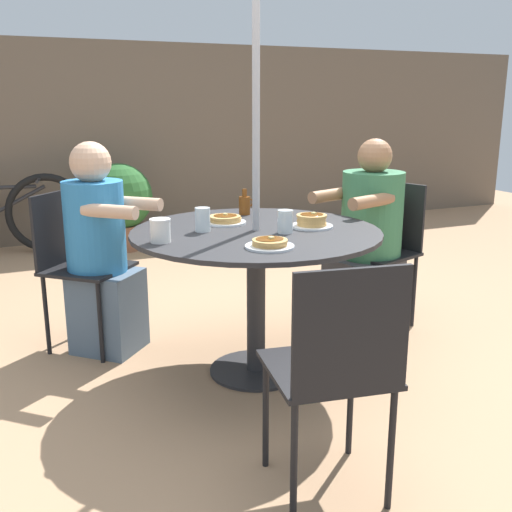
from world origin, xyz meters
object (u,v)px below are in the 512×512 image
Objects in this scene: patio_chair_south at (385,243)px; bicycle at (1,214)px; pancake_plate_a at (270,244)px; potted_shrub at (119,202)px; pancake_plate_c at (225,220)px; drinking_glass_a at (285,222)px; syrup_bottle at (245,205)px; diner_south at (368,246)px; diner_north at (101,257)px; pancake_plate_b at (312,222)px; patio_table at (256,255)px; patio_chair_north at (76,258)px; coffee_cup at (160,231)px; patio_chair_east at (336,365)px; drinking_glass_b at (203,220)px.

patio_chair_south is 3.52m from bicycle.
patio_chair_south is at bearing 32.24° from pancake_plate_a.
pancake_plate_c is at bearing -89.47° from potted_shrub.
patio_chair_south is at bearing 26.48° from drinking_glass_a.
potted_shrub is (-0.21, 2.52, -0.36)m from syrup_bottle.
drinking_glass_a is at bearing 98.02° from patio_chair_south.
drinking_glass_a is (-0.74, -0.40, 0.28)m from diner_south.
diner_north is at bearing 164.77° from syrup_bottle.
pancake_plate_b is (0.93, -0.66, 0.24)m from diner_north.
pancake_plate_a is 3.66m from bicycle.
syrup_bottle reaches higher than bicycle.
syrup_bottle is (0.76, -0.21, 0.27)m from diner_north.
pancake_plate_c is (-0.36, 0.26, -0.01)m from pancake_plate_b.
diner_north is at bearing 137.09° from patio_table.
diner_south is at bearing 117.77° from patio_chair_north.
pancake_plate_c is 0.14× the size of bicycle.
pancake_plate_a is (-0.09, -0.36, 0.14)m from patio_table.
syrup_bottle is 1.33× the size of coffee_cup.
patio_chair_south is 1.12m from pancake_plate_c.
syrup_bottle is at bearing 88.34° from patio_chair_east.
coffee_cup is 0.07× the size of bicycle.
drinking_glass_a is (-0.01, -0.52, 0.00)m from syrup_bottle.
pancake_plate_b is at bearing -82.66° from potted_shrub.
coffee_cup is at bearing 117.46° from patio_chair_east.
diner_south is 3.47m from bicycle.
pancake_plate_a is at bearing -104.70° from syrup_bottle.
patio_chair_east is 4.12× the size of pancake_plate_b.
drinking_glass_a is (0.59, -0.05, 0.00)m from coffee_cup.
coffee_cup is at bearing -172.14° from patio_table.
patio_chair_north is 7.55× the size of drinking_glass_b.
diner_north is at bearing -70.03° from bicycle.
patio_chair_north is 4.12× the size of pancake_plate_c.
patio_chair_east is 1.07m from coffee_cup.
patio_chair_south is 0.58× the size of bicycle.
diner_south is at bearing 10.87° from drinking_glass_b.
coffee_cup reaches higher than potted_shrub.
diner_south reaches higher than pancake_plate_a.
patio_chair_east is 3.97m from potted_shrub.
drinking_glass_b is at bearing 166.59° from pancake_plate_b.
syrup_bottle is at bearing 38.06° from coffee_cup.
diner_north is 1.72m from patio_chair_east.
pancake_plate_b is (0.44, 0.99, 0.26)m from patio_chair_east.
pancake_plate_b is at bearing 97.56° from diner_north.
syrup_bottle reaches higher than patio_chair_north.
bicycle is (-1.40, 3.19, -0.41)m from pancake_plate_b.
bicycle is at bearing 101.18° from coffee_cup.
diner_north is 0.77× the size of bicycle.
drinking_glass_b is (-0.16, 0.43, 0.04)m from pancake_plate_a.
patio_chair_north is at bearing 136.36° from drinking_glass_a.
coffee_cup is at bearing -69.39° from bicycle.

